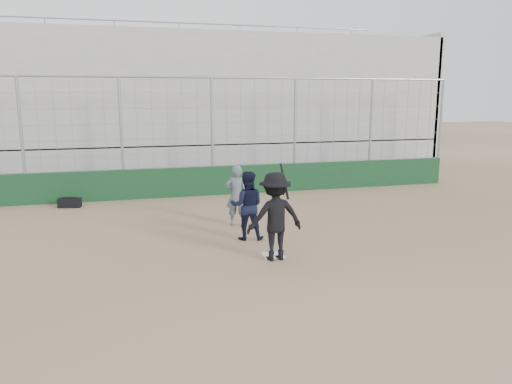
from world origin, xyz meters
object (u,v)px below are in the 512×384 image
object	(u,v)px
catcher_crouched	(247,217)
batter_at_plate	(275,216)
equipment_bag	(70,203)
umpire	(237,199)

from	to	relation	value
catcher_crouched	batter_at_plate	bearing A→B (deg)	-82.56
equipment_bag	catcher_crouched	bearing A→B (deg)	-47.65
catcher_crouched	umpire	world-z (taller)	umpire
umpire	equipment_bag	bearing A→B (deg)	-16.45
umpire	batter_at_plate	bearing A→B (deg)	114.20
batter_at_plate	equipment_bag	size ratio (longest dim) A/B	2.77
batter_at_plate	equipment_bag	distance (m)	7.96
batter_at_plate	umpire	bearing A→B (deg)	92.67
umpire	equipment_bag	size ratio (longest dim) A/B	2.03
catcher_crouched	equipment_bag	world-z (taller)	catcher_crouched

